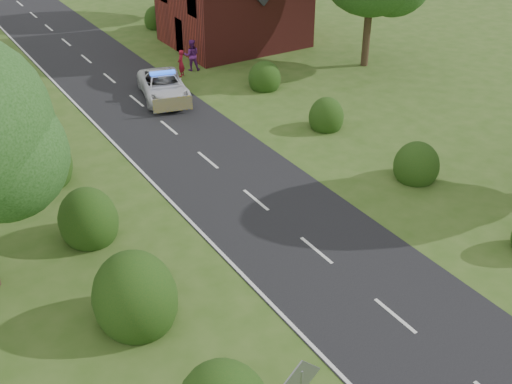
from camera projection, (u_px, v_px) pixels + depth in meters
road at (219, 169)px, 27.51m from camera, size 6.00×70.00×0.02m
road_markings at (209, 201)px, 25.25m from camera, size 4.96×70.00×0.01m
hedgerow_left at (98, 238)px, 21.75m from camera, size 2.75×50.41×3.00m
hedgerow_right at (396, 155)px, 27.47m from camera, size 2.10×45.78×2.10m
police_van at (164, 86)px, 34.12m from camera, size 3.34×5.26×1.49m
pedestrian_red at (181, 63)px, 36.96m from camera, size 0.67×0.66×1.55m
pedestrian_purple at (192, 55)px, 37.77m from camera, size 1.11×1.02×1.85m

